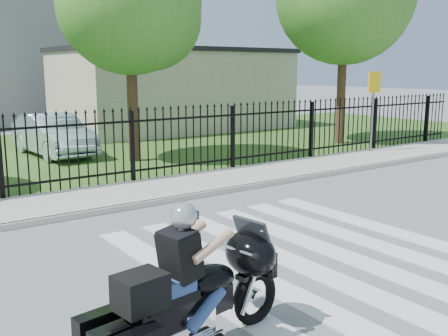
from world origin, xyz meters
TOP-DOWN VIEW (x-y plane):
  - ground at (0.00, 0.00)m, footprint 120.00×120.00m
  - crosswalk at (0.00, 0.00)m, footprint 5.00×5.50m
  - sidewalk at (0.00, 5.00)m, footprint 40.00×2.00m
  - curb at (0.00, 4.00)m, footprint 40.00×0.12m
  - grass_strip at (0.00, 12.00)m, footprint 40.00×12.00m
  - iron_fence at (0.00, 6.00)m, footprint 26.00×0.04m
  - tree_mid at (1.50, 9.00)m, footprint 4.20×4.20m
  - building_low at (7.00, 16.00)m, footprint 10.00×6.00m
  - building_low_roof at (7.00, 16.00)m, footprint 10.20×6.20m
  - motorcycle_rider at (-2.97, -1.31)m, footprint 2.40×0.98m
  - parked_car at (-0.16, 11.40)m, footprint 1.64×4.14m
  - traffic_sign at (8.33, 5.58)m, footprint 0.56×0.09m

SIDE VIEW (x-z plane):
  - ground at x=0.00m, z-range 0.00..0.00m
  - crosswalk at x=0.00m, z-range 0.00..0.01m
  - grass_strip at x=0.00m, z-range 0.00..0.02m
  - sidewalk at x=0.00m, z-range 0.00..0.12m
  - curb at x=0.00m, z-range 0.00..0.12m
  - motorcycle_rider at x=-2.97m, z-range -0.14..1.45m
  - parked_car at x=-0.16m, z-range 0.02..1.36m
  - iron_fence at x=0.00m, z-range 0.00..1.80m
  - building_low at x=7.00m, z-range 0.00..3.50m
  - traffic_sign at x=8.33m, z-range 0.67..3.25m
  - building_low_roof at x=7.00m, z-range 3.50..3.70m
  - tree_mid at x=1.50m, z-range 1.28..8.06m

